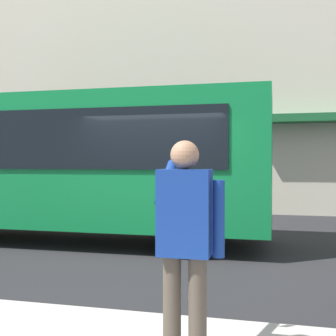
# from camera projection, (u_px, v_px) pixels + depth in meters

# --- Properties ---
(ground_plane) EXTENTS (60.00, 60.00, 0.00)m
(ground_plane) POSITION_uv_depth(u_px,v_px,m) (158.00, 253.00, 8.02)
(ground_plane) COLOR #232326
(building_facade_far) EXTENTS (28.00, 1.55, 12.00)m
(building_facade_far) POSITION_uv_depth(u_px,v_px,m) (211.00, 33.00, 14.52)
(building_facade_far) COLOR beige
(building_facade_far) RESTS_ON ground_plane
(red_bus) EXTENTS (9.05, 2.54, 3.08)m
(red_bus) POSITION_uv_depth(u_px,v_px,m) (56.00, 162.00, 9.32)
(red_bus) COLOR #0F7238
(red_bus) RESTS_ON ground_plane
(pedestrian_photographer) EXTENTS (0.53, 0.52, 1.70)m
(pedestrian_photographer) POSITION_uv_depth(u_px,v_px,m) (185.00, 233.00, 3.32)
(pedestrian_photographer) COLOR #4C4238
(pedestrian_photographer) RESTS_ON sidewalk_curb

